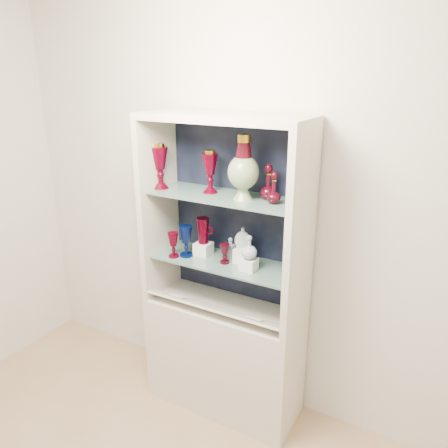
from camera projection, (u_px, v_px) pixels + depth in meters
The scene contains 29 objects.
wall_back at pixel (241, 199), 2.75m from camera, with size 3.50×0.02×2.80m, color beige.
cabinet_base at pixel (224, 355), 2.91m from camera, with size 1.00×0.40×0.75m, color beige.
cabinet_back_panel at pixel (239, 212), 2.75m from camera, with size 0.98×0.02×1.15m, color black.
cabinet_side_left at pixel (159, 208), 2.82m from camera, with size 0.04×0.40×1.15m, color beige.
cabinet_side_right at pixel (301, 234), 2.37m from camera, with size 0.04×0.40×1.15m, color beige.
cabinet_top_cap at pixel (224, 118), 2.40m from camera, with size 1.00×0.40×0.04m, color beige.
shelf_lower at pixel (226, 262), 2.70m from camera, with size 0.92×0.34×0.01m, color slate.
shelf_upper at pixel (226, 197), 2.56m from camera, with size 0.92×0.34×0.01m, color slate.
label_ledge at pixel (215, 309), 2.68m from camera, with size 0.92×0.18×0.01m, color beige.
label_card_0 at pixel (255, 318), 2.55m from camera, with size 0.10×0.07×0.00m, color white.
label_card_1 at pixel (178, 296), 2.81m from camera, with size 0.10×0.07×0.00m, color white.
pedestal_lamp_left at pixel (160, 166), 2.69m from camera, with size 0.11×0.11×0.28m, color #4D0011, non-canonical shape.
pedestal_lamp_right at pixel (210, 172), 2.59m from camera, with size 0.10×0.10×0.26m, color #4D0011, non-canonical shape.
enamel_urn at pixel (243, 168), 2.43m from camera, with size 0.18×0.18×0.37m, color #12461F, non-canonical shape.
ruby_decanter_a at pixel (274, 186), 2.38m from camera, with size 0.08×0.08×0.20m, color #3A0510, non-canonical shape.
ruby_decanter_b at pixel (268, 181), 2.46m from camera, with size 0.09×0.09×0.22m, color #3A0510, non-canonical shape.
lidded_bowl at pixel (293, 197), 2.39m from camera, with size 0.07×0.07×0.08m, color #3A0510, non-canonical shape.
cobalt_goblet at pixel (186, 241), 2.75m from camera, with size 0.08×0.08×0.20m, color #040F3B, non-canonical shape.
ruby_goblet_tall at pixel (173, 245), 2.74m from camera, with size 0.07×0.07×0.16m, color #4D0011, non-canonical shape.
ruby_goblet_small at pixel (225, 254), 2.66m from camera, with size 0.06×0.06×0.12m, color #3A0510, non-canonical shape.
riser_ruby_pitcher at pixel (203, 249), 2.79m from camera, with size 0.10×0.10×0.08m, color silver.
ruby_pitcher at pixel (203, 231), 2.75m from camera, with size 0.13×0.08×0.17m, color #4D0011, non-canonical shape.
clear_square_bottle at pixel (230, 249), 2.70m from camera, with size 0.05×0.05×0.15m, color #939BAA, non-canonical shape.
riser_flat_flask at pixel (242, 255), 2.67m from camera, with size 0.09×0.09×0.09m, color silver.
flat_flask at pixel (243, 238), 2.64m from camera, with size 0.10×0.04×0.14m, color silver, non-canonical shape.
riser_clear_round_decanter at pixel (249, 264), 2.57m from camera, with size 0.09×0.09×0.07m, color silver.
clear_round_decanter at pixel (249, 248), 2.54m from camera, with size 0.09×0.09×0.14m, color #939BAA, non-canonical shape.
riser_cameo_medallion at pixel (296, 266), 2.51m from camera, with size 0.08×0.08×0.10m, color silver.
cameo_medallion at pixel (297, 247), 2.47m from camera, with size 0.12×0.04×0.14m, color black, non-canonical shape.
Camera 1 is at (1.21, -0.61, 2.15)m, focal length 35.00 mm.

